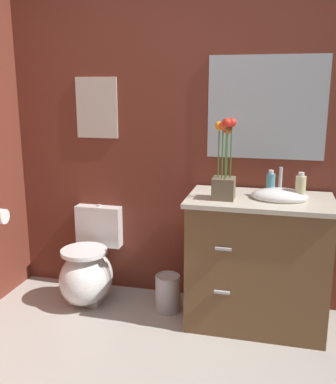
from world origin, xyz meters
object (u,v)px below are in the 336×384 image
soap_bottle (270,185)px  trash_bin (168,293)px  vanity_cabinet (258,260)px  wall_poster (97,108)px  toilet (89,270)px  wall_mirror (266,108)px  flower_vase (224,173)px  lotion_bottle (300,188)px

soap_bottle → trash_bin: (-0.68, -0.04, -0.83)m
vanity_cabinet → soap_bottle: 0.52m
trash_bin → wall_poster: 1.47m
toilet → trash_bin: size_ratio=2.54×
trash_bin → wall_mirror: (0.62, 0.28, 1.31)m
flower_vase → trash_bin: bearing=166.3°
flower_vase → wall_mirror: bearing=58.7°
soap_bottle → lotion_bottle: lotion_bottle is taller
toilet → lotion_bottle: (1.49, -0.05, 0.73)m
flower_vase → soap_bottle: (0.29, 0.13, -0.09)m
lotion_bottle → trash_bin: size_ratio=0.68×
vanity_cabinet → flower_vase: 0.65m
vanity_cabinet → flower_vase: (-0.23, -0.09, 0.60)m
vanity_cabinet → wall_mirror: (-0.00, 0.29, 0.99)m
wall_poster → lotion_bottle: bearing=-11.9°
vanity_cabinet → lotion_bottle: lotion_bottle is taller
flower_vase → wall_mirror: (0.23, 0.38, 0.39)m
flower_vase → wall_poster: wall_poster is taller
vanity_cabinet → soap_bottle: vanity_cabinet is taller
toilet → wall_mirror: (1.24, 0.27, 1.21)m
trash_bin → lotion_bottle: bearing=-2.0°
trash_bin → flower_vase: bearing=-13.7°
flower_vase → toilet: bearing=173.7°
toilet → lotion_bottle: bearing=-1.8°
toilet → wall_mirror: 1.75m
lotion_bottle → wall_poster: wall_poster is taller
vanity_cabinet → wall_poster: 1.61m
trash_bin → wall_mirror: bearing=24.5°
toilet → soap_bottle: size_ratio=3.88×
vanity_cabinet → wall_poster: (-1.25, 0.29, 0.98)m
wall_poster → toilet: bearing=-90.0°
toilet → flower_vase: bearing=-6.3°
toilet → lotion_bottle: size_ratio=3.74×
lotion_bottle → trash_bin: bearing=178.0°
wall_mirror → toilet: bearing=-167.9°
flower_vase → soap_bottle: flower_vase is taller
vanity_cabinet → wall_mirror: wall_mirror is taller
flower_vase → lotion_bottle: 0.49m
trash_bin → wall_poster: bearing=155.4°
soap_bottle → wall_mirror: bearing=103.3°
vanity_cabinet → trash_bin: size_ratio=3.92×
lotion_bottle → soap_bottle: bearing=159.8°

